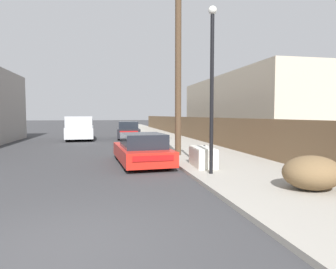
% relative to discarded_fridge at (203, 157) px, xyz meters
% --- Properties ---
extents(ground_plane, '(220.00, 220.00, 0.00)m').
position_rel_discarded_fridge_xyz_m(ground_plane, '(-4.02, -5.78, -0.46)').
color(ground_plane, '#38383A').
extents(sidewalk_curb, '(4.20, 63.00, 0.12)m').
position_rel_discarded_fridge_xyz_m(sidewalk_curb, '(1.28, 17.72, -0.40)').
color(sidewalk_curb, '#9E998E').
rests_on(sidewalk_curb, ground).
extents(discarded_fridge, '(0.78, 1.59, 0.71)m').
position_rel_discarded_fridge_xyz_m(discarded_fridge, '(0.00, 0.00, 0.00)').
color(discarded_fridge, silver).
rests_on(discarded_fridge, sidewalk_curb).
extents(parked_sports_car_red, '(2.11, 4.56, 1.25)m').
position_rel_discarded_fridge_xyz_m(parked_sports_car_red, '(-2.02, 1.67, 0.11)').
color(parked_sports_car_red, red).
rests_on(parked_sports_car_red, ground).
extents(car_parked_mid, '(1.95, 4.20, 1.43)m').
position_rel_discarded_fridge_xyz_m(car_parked_mid, '(-1.62, 14.62, 0.20)').
color(car_parked_mid, black).
rests_on(car_parked_mid, ground).
extents(pickup_truck, '(2.25, 5.40, 1.86)m').
position_rel_discarded_fridge_xyz_m(pickup_truck, '(-5.42, 14.06, 0.47)').
color(pickup_truck, silver).
rests_on(pickup_truck, ground).
extents(utility_pole, '(1.80, 0.29, 8.77)m').
position_rel_discarded_fridge_xyz_m(utility_pole, '(-0.16, 3.16, 4.17)').
color(utility_pole, '#4C3826').
rests_on(utility_pole, sidewalk_curb).
extents(street_lamp, '(0.26, 0.26, 5.18)m').
position_rel_discarded_fridge_xyz_m(street_lamp, '(-0.18, -1.37, 2.63)').
color(street_lamp, black).
rests_on(street_lamp, sidewalk_curb).
extents(brush_pile, '(1.47, 1.28, 0.85)m').
position_rel_discarded_fridge_xyz_m(brush_pile, '(1.57, -3.81, 0.08)').
color(brush_pile, brown).
rests_on(brush_pile, sidewalk_curb).
extents(wooden_fence, '(0.08, 44.03, 1.69)m').
position_rel_discarded_fridge_xyz_m(wooden_fence, '(3.23, 14.77, 0.50)').
color(wooden_fence, brown).
rests_on(wooden_fence, sidewalk_curb).
extents(building_right_house, '(6.00, 18.54, 5.25)m').
position_rel_discarded_fridge_xyz_m(building_right_house, '(8.82, 14.23, 2.16)').
color(building_right_house, beige).
rests_on(building_right_house, ground).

